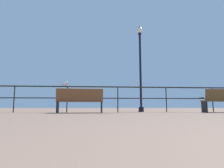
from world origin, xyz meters
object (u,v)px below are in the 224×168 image
object	(u,v)px
bench_near_left	(80,99)
lamppost_center	(140,63)
bench_near_right	(223,99)
seagull_on_rail	(65,84)

from	to	relation	value
bench_near_left	lamppost_center	world-z (taller)	lamppost_center
bench_near_right	lamppost_center	world-z (taller)	lamppost_center
bench_near_left	seagull_on_rail	world-z (taller)	seagull_on_rail
seagull_on_rail	bench_near_right	bearing A→B (deg)	-5.46
lamppost_center	seagull_on_rail	bearing A→B (deg)	-174.55
lamppost_center	bench_near_right	bearing A→B (deg)	-16.30
bench_near_right	lamppost_center	xyz separation A→B (m)	(-3.26, 0.95, 1.74)
bench_near_left	seagull_on_rail	distance (m)	1.16
bench_near_left	lamppost_center	size ratio (longest dim) A/B	0.44
seagull_on_rail	lamppost_center	bearing A→B (deg)	5.45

